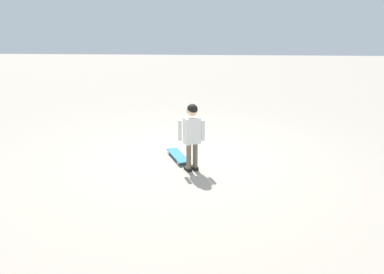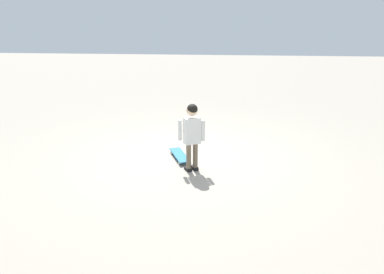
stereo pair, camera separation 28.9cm
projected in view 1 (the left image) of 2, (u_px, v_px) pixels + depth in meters
ground_plane at (182, 156)px, 5.77m from camera, size 50.00×50.00×0.00m
child_person at (192, 130)px, 4.99m from camera, size 0.41×0.26×1.06m
skateboard at (178, 155)px, 5.65m from camera, size 0.48×0.73×0.07m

